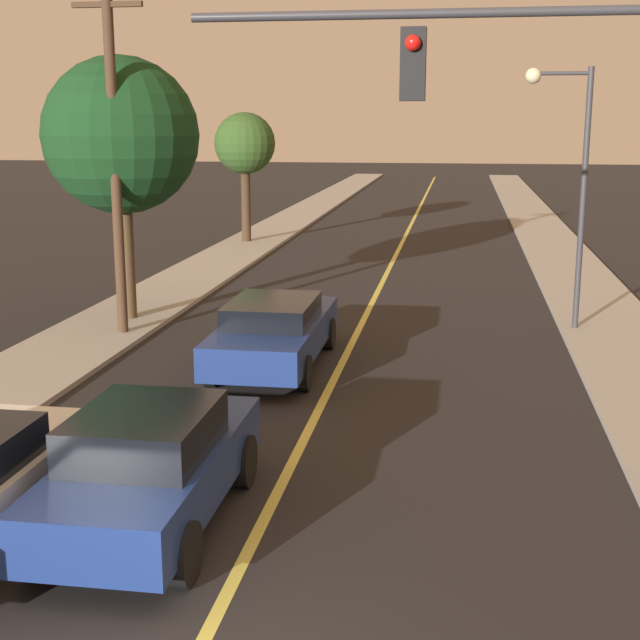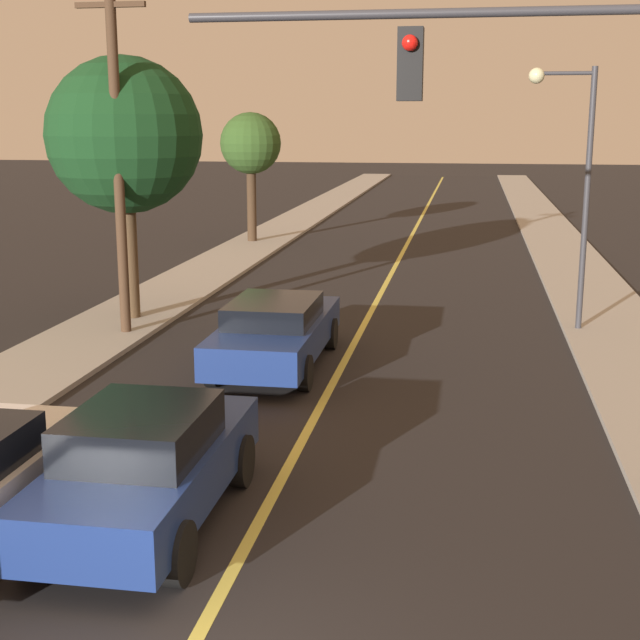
# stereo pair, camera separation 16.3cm
# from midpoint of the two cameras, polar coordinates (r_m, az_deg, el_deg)

# --- Properties ---
(road_surface) EXTENTS (9.62, 80.00, 0.01)m
(road_surface) POSITION_cam_midpoint_polar(r_m,az_deg,el_deg) (42.95, 5.68, 5.97)
(road_surface) COLOR black
(road_surface) RESTS_ON ground
(sidewalk_left) EXTENTS (2.50, 80.00, 0.12)m
(sidewalk_left) POSITION_cam_midpoint_polar(r_m,az_deg,el_deg) (43.70, -2.32, 6.21)
(sidewalk_left) COLOR #9E998E
(sidewalk_left) RESTS_ON ground
(sidewalk_right) EXTENTS (2.50, 80.00, 0.12)m
(sidewalk_right) POSITION_cam_midpoint_polar(r_m,az_deg,el_deg) (43.03, 13.80, 5.75)
(sidewalk_right) COLOR #9E998E
(sidewalk_right) RESTS_ON ground
(car_near_lane_front) EXTENTS (1.90, 4.42, 1.58)m
(car_near_lane_front) POSITION_cam_midpoint_polar(r_m,az_deg,el_deg) (11.38, -11.22, -9.10)
(car_near_lane_front) COLOR navy
(car_near_lane_front) RESTS_ON ground
(car_near_lane_second) EXTENTS (2.01, 5.15, 1.44)m
(car_near_lane_second) POSITION_cam_midpoint_polar(r_m,az_deg,el_deg) (18.28, -3.20, -0.69)
(car_near_lane_second) COLOR navy
(car_near_lane_second) RESTS_ON ground
(traffic_signal_mast) EXTENTS (6.49, 0.42, 6.42)m
(traffic_signal_mast) POSITION_cam_midpoint_polar(r_m,az_deg,el_deg) (11.80, 15.15, 10.21)
(traffic_signal_mast) COLOR #333338
(traffic_signal_mast) RESTS_ON ground
(streetlamp_right) EXTENTS (1.53, 0.36, 6.05)m
(streetlamp_right) POSITION_cam_midpoint_polar(r_m,az_deg,el_deg) (21.67, 15.42, 9.80)
(streetlamp_right) COLOR #333338
(streetlamp_right) RESTS_ON ground
(utility_pole_left) EXTENTS (1.60, 0.24, 7.93)m
(utility_pole_left) POSITION_cam_midpoint_polar(r_m,az_deg,el_deg) (20.95, -13.24, 10.32)
(utility_pole_left) COLOR #422D1E
(utility_pole_left) RESTS_ON ground
(tree_left_near) EXTENTS (3.79, 3.79, 6.40)m
(tree_left_near) POSITION_cam_midpoint_polar(r_m,az_deg,el_deg) (22.50, -12.84, 11.39)
(tree_left_near) COLOR #4C3823
(tree_left_near) RESTS_ON ground
(tree_left_far) EXTENTS (2.46, 2.46, 5.18)m
(tree_left_far) POSITION_cam_midpoint_polar(r_m,az_deg,el_deg) (36.66, -4.96, 11.10)
(tree_left_far) COLOR #3D2B1C
(tree_left_far) RESTS_ON ground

